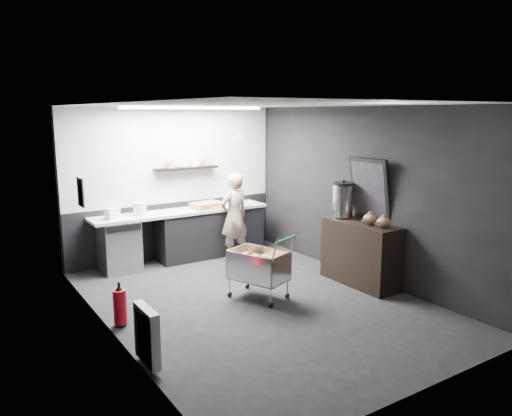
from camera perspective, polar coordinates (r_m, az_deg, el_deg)
floor at (r=7.09m, az=0.11°, el=-10.65°), size 5.50×5.50×0.00m
ceiling at (r=6.60m, az=0.12°, el=11.73°), size 5.50×5.50×0.00m
wall_back at (r=9.11m, az=-9.39°, el=2.84°), size 5.50×0.00×5.50m
wall_front at (r=4.72m, az=18.76°, el=-5.12°), size 5.50×0.00×5.50m
wall_left at (r=5.89m, az=-16.43°, el=-1.86°), size 0.00×5.50×5.50m
wall_right at (r=7.97m, az=12.25°, el=1.59°), size 0.00×5.50×5.50m
kitchen_wall_panel at (r=9.04m, az=-9.44°, el=5.96°), size 3.95×0.02×1.70m
dado_panel at (r=9.25m, az=-9.18°, el=-2.39°), size 3.95×0.02×1.00m
floating_shelf at (r=9.04m, az=-7.95°, el=4.54°), size 1.20×0.22×0.04m
wall_clock at (r=9.65m, az=-1.77°, el=8.20°), size 0.20×0.03×0.20m
poster at (r=7.09m, az=-19.40°, el=1.73°), size 0.02×0.30×0.40m
poster_red_band at (r=7.08m, az=-19.40°, el=2.29°), size 0.02×0.22×0.10m
radiator at (r=5.41m, az=-12.36°, el=-14.02°), size 0.10×0.50×0.60m
ceiling_strip at (r=8.21m, az=-7.10°, el=11.27°), size 2.40×0.20×0.04m
prep_counter at (r=9.04m, az=-7.59°, el=-2.94°), size 3.20×0.61×0.90m
person at (r=8.88m, az=-2.51°, el=-0.97°), size 0.60×0.43×1.56m
shopping_cart at (r=7.08m, az=0.26°, el=-6.85°), size 0.80×1.04×0.94m
sideboard at (r=7.81m, az=11.78°, el=-4.13°), size 0.55×1.29×1.93m
fire_extinguisher at (r=6.48m, az=-15.28°, el=-10.70°), size 0.16×0.16×0.54m
cardboard_box at (r=9.04m, az=-5.59°, el=0.32°), size 0.57×0.46×0.11m
pink_tub at (r=8.59m, az=-13.12°, el=-0.10°), size 0.22×0.22×0.22m
white_container at (r=8.39m, az=-16.11°, el=-0.61°), size 0.25×0.22×0.18m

